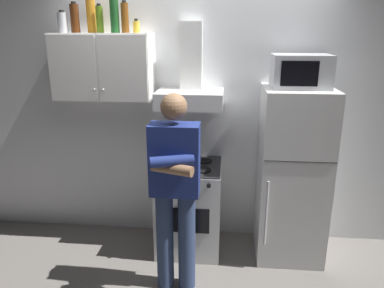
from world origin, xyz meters
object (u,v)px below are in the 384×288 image
Objects in this scene: upper_cabinet at (104,67)px; range_hood at (190,85)px; stove_oven at (189,207)px; bottle_canister_steel at (63,22)px; bottle_liquor_amber at (91,15)px; person_standing at (175,188)px; bottle_beer_brown at (125,18)px; bottle_wine_green at (114,14)px; refrigerator at (292,175)px; bottle_rum_dark at (75,18)px; bottle_spice_jar at (136,27)px; microwave at (300,71)px; bottle_olive_oil at (100,19)px.

range_hood reaches higher than upper_cabinet.
bottle_canister_steel is (-1.15, 0.12, 1.71)m from stove_oven.
bottle_liquor_amber is at bearing 156.12° from upper_cabinet.
person_standing is 6.06× the size of bottle_beer_brown.
bottle_wine_green reaches higher than upper_cabinet.
bottle_rum_dark reaches higher than refrigerator.
bottle_rum_dark reaches higher than person_standing.
stove_oven is at bearing -9.67° from bottle_wine_green.
person_standing is at bearing -54.20° from bottle_beer_brown.
bottle_spice_jar is at bearing 174.49° from refrigerator.
bottle_beer_brown reaches higher than stove_oven.
range_hood is 1.19m from bottle_rum_dark.
microwave is at bearing -3.61° from bottle_rum_dark.
upper_cabinet is at bearing 176.52° from microwave.
upper_cabinet is 1.88× the size of microwave.
stove_oven is 7.27× the size of bottle_spice_jar.
person_standing is at bearing -148.00° from microwave.
range_hood is 2.77× the size of bottle_beer_brown.
bottle_olive_oil reaches higher than stove_oven.
range_hood reaches higher than stove_oven.
microwave is 0.29× the size of person_standing.
upper_cabinet is 0.47m from bottle_wine_green.
bottle_olive_oil is at bearing 177.92° from bottle_wine_green.
refrigerator is 4.97× the size of bottle_wine_green.
bottle_spice_jar is (-0.43, 0.74, 1.20)m from person_standing.
person_standing is 1.56m from bottle_beer_brown.
bottle_olive_oil reaches higher than refrigerator.
bottle_spice_jar reaches higher than range_hood.
bottle_spice_jar is 0.67m from bottle_canister_steel.
bottle_liquor_amber is at bearing 177.35° from range_hood.
upper_cabinet is at bearing 174.97° from bottle_wine_green.
stove_oven is at bearing -6.09° from bottle_canister_steel.
microwave is (0.95, 0.02, 1.31)m from stove_oven.
bottle_olive_oil is 0.24m from bottle_rum_dark.
microwave is 1.96× the size of bottle_olive_oil.
bottle_spice_jar is 0.12m from bottle_beer_brown.
upper_cabinet is 4.65× the size of bottle_canister_steel.
refrigerator is 1.94m from bottle_spice_jar.
bottle_spice_jar reaches higher than refrigerator.
upper_cabinet is 1.20× the size of range_hood.
bottle_rum_dark reaches higher than bottle_olive_oil.
upper_cabinet is 0.48m from bottle_beer_brown.
refrigerator is 2.14m from bottle_wine_green.
range_hood is 2.83× the size of bottle_rum_dark.
bottle_spice_jar is at bearing 7.35° from bottle_beer_brown.
person_standing is 6.20× the size of bottle_rum_dark.
person_standing is at bearing -93.91° from range_hood.
stove_oven is at bearing -12.35° from bottle_beer_brown.
microwave is at bearing -3.25° from bottle_olive_oil.
stove_oven is (0.80, -0.13, -1.32)m from upper_cabinet.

